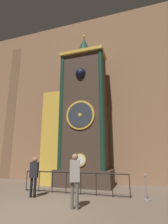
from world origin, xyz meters
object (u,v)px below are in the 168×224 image
Objects in this scene: visitor_near at (34,172)px; stanchion_post at (146,192)px; visitor_far at (75,175)px; clock_tower at (78,118)px.

visitor_near reaches higher than stanchion_post.
visitor_far is 1.83× the size of stanchion_post.
visitor_far is 3.16m from stanchion_post.
stanchion_post is at bearing 22.55° from visitor_far.
visitor_far is at bearing -71.26° from clock_tower.
visitor_near is 4.77m from stanchion_post.
clock_tower is 5.70m from stanchion_post.
visitor_near is 2.51m from visitor_far.
visitor_near is at bearing 137.84° from visitor_far.
clock_tower is at bearing 149.90° from stanchion_post.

